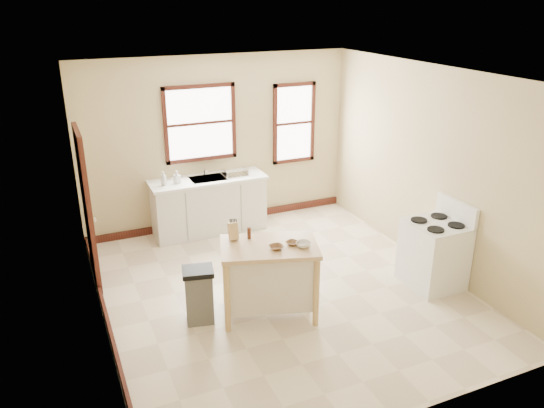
{
  "coord_description": "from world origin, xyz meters",
  "views": [
    {
      "loc": [
        -2.57,
        -5.54,
        3.64
      ],
      "look_at": [
        0.03,
        0.4,
        1.08
      ],
      "focal_mm": 35.0,
      "sensor_mm": 36.0,
      "label": 1
    }
  ],
  "objects": [
    {
      "name": "wall_left",
      "position": [
        -2.25,
        0.0,
        1.4
      ],
      "size": [
        0.04,
        5.0,
        2.8
      ],
      "primitive_type": "cube",
      "color": "tan",
      "rests_on": "ground"
    },
    {
      "name": "window_side",
      "position": [
        1.35,
        2.48,
        1.6
      ],
      "size": [
        0.77,
        0.06,
        1.37
      ],
      "primitive_type": null,
      "color": "#34130E",
      "rests_on": "wall_back"
    },
    {
      "name": "gas_stove",
      "position": [
        1.91,
        -0.64,
        0.58
      ],
      "size": [
        0.72,
        0.72,
        1.16
      ],
      "primitive_type": null,
      "color": "white",
      "rests_on": "ground"
    },
    {
      "name": "baseboard_left",
      "position": [
        -2.22,
        0.0,
        0.06
      ],
      "size": [
        0.04,
        5.0,
        0.12
      ],
      "primitive_type": "cube",
      "color": "#34130E",
      "rests_on": "ground"
    },
    {
      "name": "pepper_grinder",
      "position": [
        -0.52,
        -0.17,
        1.0
      ],
      "size": [
        0.06,
        0.06,
        0.15
      ],
      "primitive_type": "cylinder",
      "rotation": [
        0.0,
        0.0,
        -0.39
      ],
      "color": "#462213",
      "rests_on": "kitchen_island"
    },
    {
      "name": "bowl_a",
      "position": [
        -0.33,
        -0.55,
        0.94
      ],
      "size": [
        0.18,
        0.18,
        0.04
      ],
      "primitive_type": "imported",
      "rotation": [
        0.0,
        0.0,
        0.09
      ],
      "color": "brown",
      "rests_on": "kitchen_island"
    },
    {
      "name": "kitchen_island",
      "position": [
        -0.37,
        -0.42,
        0.46
      ],
      "size": [
        1.29,
        1.02,
        0.92
      ],
      "primitive_type": null,
      "rotation": [
        0.0,
        0.0,
        -0.3
      ],
      "color": "tan",
      "rests_on": "ground"
    },
    {
      "name": "bowl_c",
      "position": [
        -0.02,
        -0.62,
        0.95
      ],
      "size": [
        0.24,
        0.24,
        0.06
      ],
      "primitive_type": "imported",
      "rotation": [
        0.0,
        0.0,
        -0.49
      ],
      "color": "silver",
      "rests_on": "kitchen_island"
    },
    {
      "name": "window_main",
      "position": [
        -0.3,
        2.48,
        1.75
      ],
      "size": [
        1.17,
        0.06,
        1.22
      ],
      "primitive_type": null,
      "color": "#34130E",
      "rests_on": "wall_back"
    },
    {
      "name": "ceiling",
      "position": [
        0.0,
        0.0,
        2.8
      ],
      "size": [
        5.0,
        5.0,
        0.0
      ],
      "primitive_type": "plane",
      "rotation": [
        3.14,
        0.0,
        0.0
      ],
      "color": "white",
      "rests_on": "ground"
    },
    {
      "name": "faucet",
      "position": [
        -0.3,
        2.38,
        1.03
      ],
      "size": [
        0.03,
        0.03,
        0.22
      ],
      "primitive_type": "cylinder",
      "color": "silver",
      "rests_on": "sink_counter"
    },
    {
      "name": "knife_block",
      "position": [
        -0.69,
        -0.11,
        1.02
      ],
      "size": [
        0.1,
        0.1,
        0.2
      ],
      "primitive_type": null,
      "rotation": [
        0.0,
        0.0,
        -0.02
      ],
      "color": "tan",
      "rests_on": "kitchen_island"
    },
    {
      "name": "soap_bottle_a",
      "position": [
        -1.01,
        2.15,
        1.03
      ],
      "size": [
        0.09,
        0.09,
        0.22
      ],
      "primitive_type": "imported",
      "rotation": [
        0.0,
        0.0,
        0.08
      ],
      "color": "#B2B2B2",
      "rests_on": "sink_counter"
    },
    {
      "name": "dish_rack",
      "position": [
        0.15,
        2.16,
        0.97
      ],
      "size": [
        0.39,
        0.3,
        0.1
      ],
      "primitive_type": null,
      "rotation": [
        0.0,
        0.0,
        -0.03
      ],
      "color": "silver",
      "rests_on": "sink_counter"
    },
    {
      "name": "wall_back",
      "position": [
        0.0,
        2.5,
        1.4
      ],
      "size": [
        4.5,
        0.04,
        2.8
      ],
      "primitive_type": "cube",
      "color": "tan",
      "rests_on": "ground"
    },
    {
      "name": "wall_right",
      "position": [
        2.25,
        0.0,
        1.4
      ],
      "size": [
        0.04,
        5.0,
        2.8
      ],
      "primitive_type": "cube",
      "color": "tan",
      "rests_on": "ground"
    },
    {
      "name": "sink_counter",
      "position": [
        -0.3,
        2.2,
        0.46
      ],
      "size": [
        1.86,
        0.62,
        0.92
      ],
      "primitive_type": null,
      "color": "silver",
      "rests_on": "ground"
    },
    {
      "name": "floor",
      "position": [
        0.0,
        0.0,
        0.0
      ],
      "size": [
        5.0,
        5.0,
        0.0
      ],
      "primitive_type": "plane",
      "color": "#F5E2C2",
      "rests_on": "ground"
    },
    {
      "name": "baseboard_back",
      "position": [
        0.0,
        2.47,
        0.06
      ],
      "size": [
        4.5,
        0.04,
        0.12
      ],
      "primitive_type": "cube",
      "color": "#34130E",
      "rests_on": "ground"
    },
    {
      "name": "bowl_b",
      "position": [
        -0.11,
        -0.52,
        0.94
      ],
      "size": [
        0.19,
        0.19,
        0.04
      ],
      "primitive_type": "imported",
      "rotation": [
        0.0,
        0.0,
        0.4
      ],
      "color": "brown",
      "rests_on": "kitchen_island"
    },
    {
      "name": "door_left",
      "position": [
        -2.21,
        1.3,
        1.05
      ],
      "size": [
        0.06,
        0.9,
        2.1
      ],
      "primitive_type": "cube",
      "color": "#34130E",
      "rests_on": "ground"
    },
    {
      "name": "soap_bottle_b",
      "position": [
        -0.8,
        2.18,
        1.02
      ],
      "size": [
        0.11,
        0.12,
        0.19
      ],
      "primitive_type": "imported",
      "rotation": [
        0.0,
        0.0,
        0.37
      ],
      "color": "#B2B2B2",
      "rests_on": "sink_counter"
    },
    {
      "name": "trash_bin",
      "position": [
        -1.19,
        -0.24,
        0.35
      ],
      "size": [
        0.41,
        0.37,
        0.69
      ],
      "primitive_type": null,
      "rotation": [
        0.0,
        0.0,
        -0.22
      ],
      "color": "#5C5C59",
      "rests_on": "ground"
    }
  ]
}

